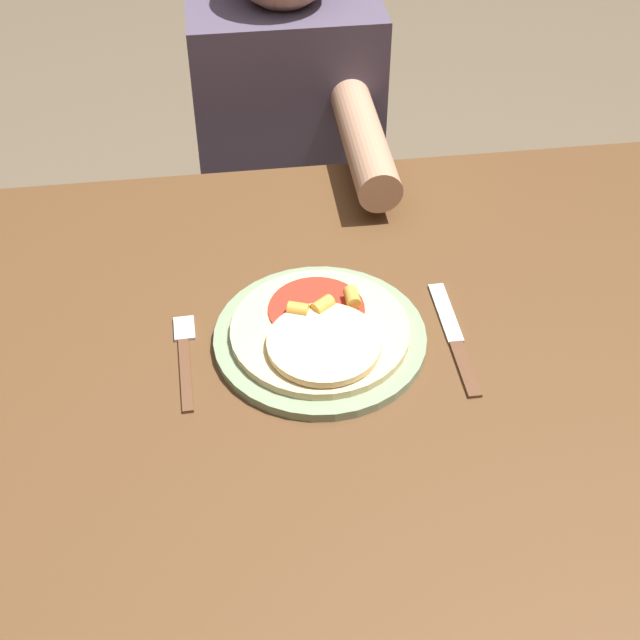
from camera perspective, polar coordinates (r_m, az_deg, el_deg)
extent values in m
plane|color=brown|center=(1.80, 1.78, -19.42)|extent=(8.00, 8.00, 0.00)
cube|color=brown|center=(1.20, 2.54, -2.70)|extent=(1.21, 0.91, 0.03)
cylinder|color=brown|center=(1.78, -17.68, -3.69)|extent=(0.06, 0.06, 0.73)
cylinder|color=brown|center=(1.87, 16.75, -0.51)|extent=(0.06, 0.06, 0.73)
cylinder|color=gray|center=(1.20, 0.00, -1.16)|extent=(0.29, 0.29, 0.01)
cylinder|color=#E0C689|center=(1.19, 0.00, -0.71)|extent=(0.24, 0.24, 0.01)
cylinder|color=#B22D1E|center=(1.21, -0.22, 0.72)|extent=(0.13, 0.13, 0.00)
cylinder|color=beige|center=(1.15, 0.25, -1.51)|extent=(0.15, 0.15, 0.01)
cylinder|color=gold|center=(1.20, 0.18, 0.93)|extent=(0.04, 0.03, 0.02)
cylinder|color=gold|center=(1.21, 1.94, 1.44)|extent=(0.02, 0.03, 0.02)
cylinder|color=gold|center=(1.19, -1.41, 0.67)|extent=(0.03, 0.03, 0.02)
cube|color=brown|center=(1.17, -8.59, -3.48)|extent=(0.02, 0.13, 0.00)
cube|color=silver|center=(1.23, -8.68, -0.55)|extent=(0.03, 0.05, 0.00)
cube|color=brown|center=(1.18, 9.28, -3.10)|extent=(0.02, 0.10, 0.00)
cube|color=silver|center=(1.25, 8.04, 0.48)|extent=(0.02, 0.12, 0.00)
cylinder|color=#2D2D38|center=(2.04, -3.95, 0.74)|extent=(0.11, 0.11, 0.47)
cylinder|color=#2D2D38|center=(2.05, 0.37, 1.12)|extent=(0.11, 0.11, 0.47)
cube|color=#4C4256|center=(1.76, -2.12, 12.48)|extent=(0.34, 0.22, 0.48)
cylinder|color=tan|center=(1.49, 2.86, 11.30)|extent=(0.07, 0.30, 0.07)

